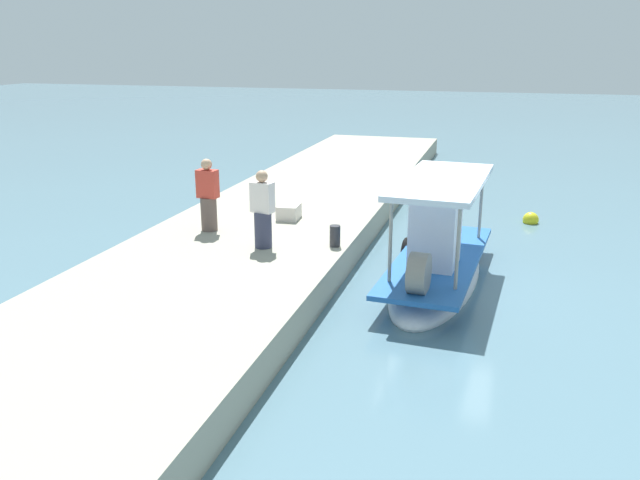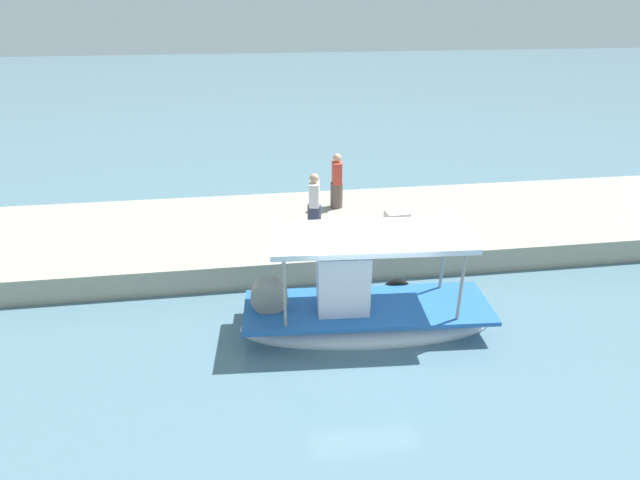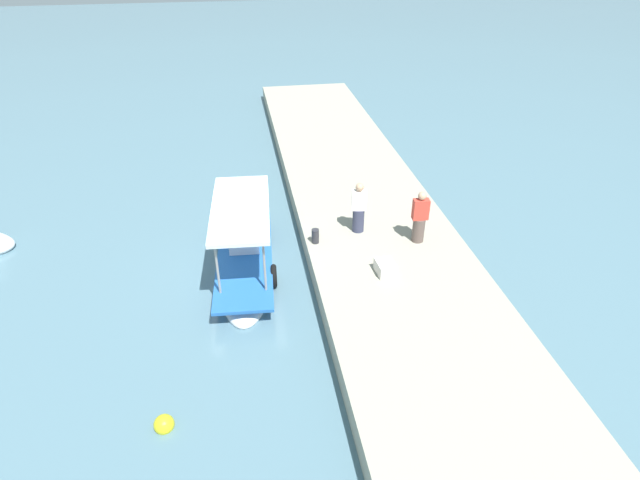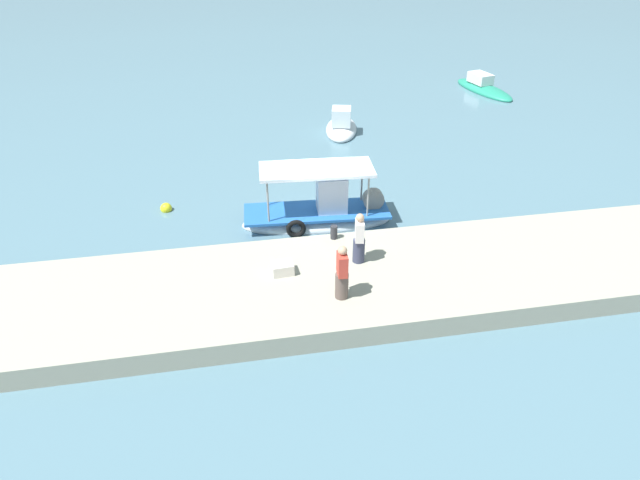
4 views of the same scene
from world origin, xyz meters
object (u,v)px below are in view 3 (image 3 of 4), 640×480
object	(u,v)px
marker_buoy	(164,424)
cargo_crate	(386,268)
fisherman_near_bollard	(359,210)
mooring_bollard	(315,236)
fisherman_by_crate	(420,219)
main_fishing_boat	(245,257)

from	to	relation	value
marker_buoy	cargo_crate	bearing A→B (deg)	-57.26
cargo_crate	fisherman_near_bollard	bearing A→B (deg)	5.50
fisherman_near_bollard	mooring_bollard	bearing A→B (deg)	108.13
cargo_crate	fisherman_by_crate	bearing A→B (deg)	-44.14
fisherman_by_crate	cargo_crate	bearing A→B (deg)	135.86
fisherman_near_bollard	mooring_bollard	world-z (taller)	fisherman_near_bollard
fisherman_near_bollard	mooring_bollard	distance (m)	1.69
cargo_crate	marker_buoy	bearing A→B (deg)	122.74
fisherman_by_crate	fisherman_near_bollard	bearing A→B (deg)	61.88
fisherman_by_crate	marker_buoy	bearing A→B (deg)	125.74
cargo_crate	marker_buoy	size ratio (longest dim) A/B	1.44
main_fishing_boat	mooring_bollard	distance (m)	2.33
main_fishing_boat	marker_buoy	xyz separation A→B (m)	(-5.86, 2.11, -0.34)
main_fishing_boat	cargo_crate	world-z (taller)	main_fishing_boat
mooring_bollard	cargo_crate	size ratio (longest dim) A/B	0.73
main_fishing_boat	fisherman_by_crate	size ratio (longest dim) A/B	3.31
fisherman_near_bollard	marker_buoy	world-z (taller)	fisherman_near_bollard
mooring_bollard	marker_buoy	xyz separation A→B (m)	(-5.95, 4.38, -0.84)
main_fishing_boat	fisherman_by_crate	bearing A→B (deg)	-93.59
fisherman_near_bollard	cargo_crate	size ratio (longest dim) A/B	2.64
main_fishing_boat	mooring_bollard	size ratio (longest dim) A/B	12.08
cargo_crate	main_fishing_boat	bearing A→B (deg)	64.70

